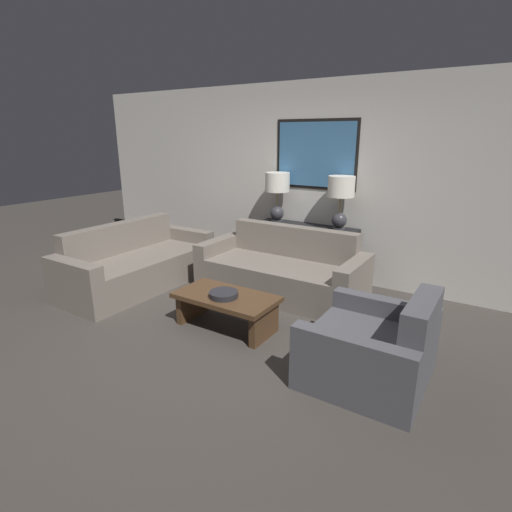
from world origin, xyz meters
name	(u,v)px	position (x,y,z in m)	size (l,w,h in m)	color
ground_plane	(213,338)	(0.00, 0.00, 0.00)	(20.00, 20.00, 0.00)	#3D3833
back_wall	(316,182)	(0.00, 2.35, 1.33)	(8.04, 0.12, 2.65)	beige
console_table	(305,252)	(0.00, 2.09, 0.38)	(1.41, 0.37, 0.77)	black
table_lamp_left	(277,189)	(-0.47, 2.09, 1.23)	(0.34, 0.34, 0.69)	#333338
table_lamp_right	(341,194)	(0.47, 2.09, 1.23)	(0.34, 0.34, 0.69)	#333338
couch_by_back_wall	(282,272)	(0.00, 1.42, 0.28)	(2.09, 0.89, 0.82)	slate
couch_by_side	(137,265)	(-1.77, 0.62, 0.28)	(0.89, 2.09, 0.82)	slate
coffee_table	(226,304)	(-0.02, 0.26, 0.27)	(1.06, 0.57, 0.37)	#4C331E
decorative_bowl	(224,294)	(-0.01, 0.20, 0.40)	(0.30, 0.30, 0.06)	#232328
armchair_near_back_wall	(373,350)	(1.55, 0.17, 0.26)	(0.94, 0.99, 0.79)	#4C4C51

